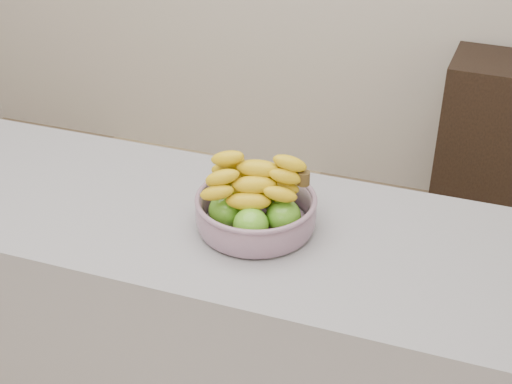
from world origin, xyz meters
TOP-DOWN VIEW (x-y plane):
  - counter at (0.00, 0.17)m, footprint 2.00×0.60m
  - cabinet at (0.82, 1.78)m, footprint 0.47×0.38m
  - fruit_bowl at (0.28, 0.17)m, footprint 0.30×0.30m

SIDE VIEW (x-z plane):
  - cabinet at x=0.82m, z-range 0.00..0.81m
  - counter at x=0.00m, z-range 0.00..0.90m
  - fruit_bowl at x=0.28m, z-range 0.86..1.05m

